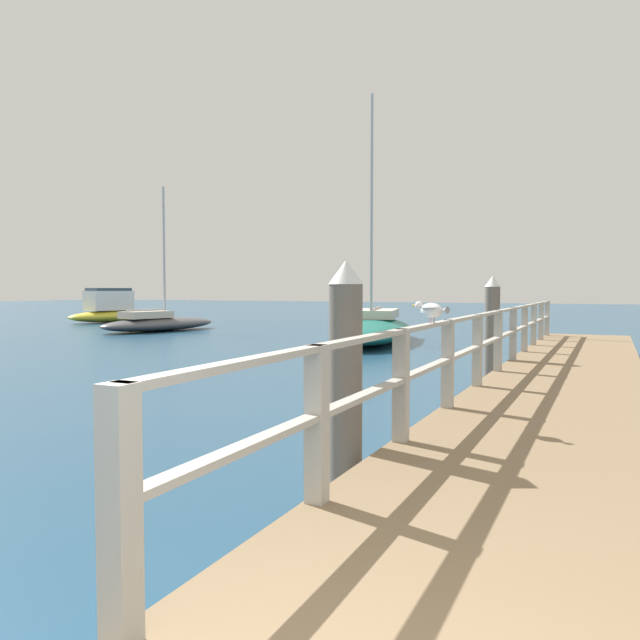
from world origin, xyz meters
TOP-DOWN VIEW (x-y plane):
  - pier_deck at (0.00, 9.18)m, footprint 2.21×18.37m
  - pier_railing at (-1.03, 9.18)m, footprint 0.12×16.89m
  - dock_piling_near at (-1.41, 3.83)m, footprint 0.29×0.29m
  - dock_piling_far at (-1.41, 10.86)m, footprint 0.29×0.29m
  - seagull_foreground at (-1.03, 5.14)m, footprint 0.44×0.27m
  - boat_0 at (-17.17, 20.31)m, footprint 3.15×6.09m
  - boat_3 at (-6.81, 19.05)m, footprint 4.34×8.28m
  - boat_4 at (-24.05, 24.99)m, footprint 3.31×6.22m

SIDE VIEW (x-z plane):
  - pier_deck at x=0.00m, z-range 0.00..0.52m
  - boat_0 at x=-17.17m, z-range -2.78..3.49m
  - boat_3 at x=-6.81m, z-range -3.68..4.59m
  - boat_4 at x=-24.05m, z-range -0.31..1.56m
  - dock_piling_near at x=-1.41m, z-range 0.01..2.08m
  - dock_piling_far at x=-1.41m, z-range 0.01..2.08m
  - pier_railing at x=-1.03m, z-range 0.64..1.61m
  - seagull_foreground at x=-1.03m, z-range 1.52..1.73m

